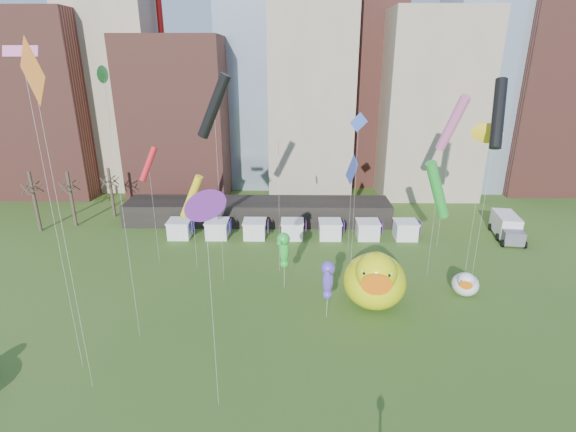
{
  "coord_description": "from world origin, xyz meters",
  "views": [
    {
      "loc": [
        1.1,
        -17.44,
        22.46
      ],
      "look_at": [
        0.74,
        11.38,
        12.0
      ],
      "focal_mm": 27.0,
      "sensor_mm": 36.0,
      "label": 1
    }
  ],
  "objects_px": {
    "small_duck": "(466,283)",
    "big_duck": "(375,279)",
    "box_truck": "(507,226)",
    "seahorse_green": "(284,247)",
    "seahorse_purple": "(328,277)"
  },
  "relations": [
    {
      "from": "seahorse_green",
      "to": "seahorse_purple",
      "type": "xyz_separation_m",
      "value": [
        4.04,
        -5.51,
        -0.41
      ]
    },
    {
      "from": "big_duck",
      "to": "small_duck",
      "type": "bearing_deg",
      "value": 22.75
    },
    {
      "from": "big_duck",
      "to": "seahorse_green",
      "type": "bearing_deg",
      "value": 167.8
    },
    {
      "from": "big_duck",
      "to": "seahorse_green",
      "type": "xyz_separation_m",
      "value": [
        -8.66,
        3.5,
        1.63
      ]
    },
    {
      "from": "small_duck",
      "to": "box_truck",
      "type": "relative_size",
      "value": 0.54
    },
    {
      "from": "box_truck",
      "to": "seahorse_purple",
      "type": "bearing_deg",
      "value": -133.86
    },
    {
      "from": "big_duck",
      "to": "small_duck",
      "type": "height_order",
      "value": "big_duck"
    },
    {
      "from": "seahorse_green",
      "to": "small_duck",
      "type": "bearing_deg",
      "value": 20.2
    },
    {
      "from": "small_duck",
      "to": "big_duck",
      "type": "bearing_deg",
      "value": -145.66
    },
    {
      "from": "seahorse_green",
      "to": "box_truck",
      "type": "xyz_separation_m",
      "value": [
        29.33,
        13.93,
        -3.01
      ]
    },
    {
      "from": "small_duck",
      "to": "seahorse_purple",
      "type": "relative_size",
      "value": 0.7
    },
    {
      "from": "seahorse_green",
      "to": "box_truck",
      "type": "height_order",
      "value": "seahorse_green"
    },
    {
      "from": "big_duck",
      "to": "seahorse_purple",
      "type": "height_order",
      "value": "big_duck"
    },
    {
      "from": "big_duck",
      "to": "small_duck",
      "type": "distance_m",
      "value": 9.97
    },
    {
      "from": "box_truck",
      "to": "big_duck",
      "type": "bearing_deg",
      "value": -131.27
    }
  ]
}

